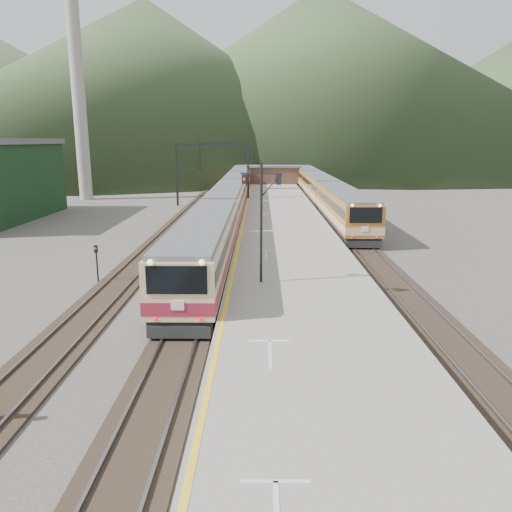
{
  "coord_description": "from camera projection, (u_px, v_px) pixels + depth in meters",
  "views": [
    {
      "loc": [
        3.45,
        -10.5,
        8.44
      ],
      "look_at": [
        3.19,
        17.11,
        2.0
      ],
      "focal_mm": 35.0,
      "sensor_mm": 36.0,
      "label": 1
    }
  ],
  "objects": [
    {
      "name": "ground",
      "position": [
        119.0,
        494.0,
        12.17
      ],
      "size": [
        400.0,
        400.0,
        0.0
      ],
      "primitive_type": "plane",
      "color": "#47423D",
      "rests_on": "ground"
    },
    {
      "name": "track_main",
      "position": [
        227.0,
        224.0,
        51.11
      ],
      "size": [
        2.6,
        200.0,
        0.23
      ],
      "color": "black",
      "rests_on": "ground"
    },
    {
      "name": "track_far",
      "position": [
        178.0,
        224.0,
        51.16
      ],
      "size": [
        2.6,
        200.0,
        0.23
      ],
      "color": "black",
      "rests_on": "ground"
    },
    {
      "name": "track_second",
      "position": [
        339.0,
        224.0,
        51.0
      ],
      "size": [
        2.6,
        200.0,
        0.23
      ],
      "color": "black",
      "rests_on": "ground"
    },
    {
      "name": "platform",
      "position": [
        283.0,
        223.0,
        49.01
      ],
      "size": [
        8.0,
        100.0,
        1.0
      ],
      "primitive_type": "cube",
      "color": "gray",
      "rests_on": "ground"
    },
    {
      "name": "gantry_near",
      "position": [
        212.0,
        163.0,
        64.49
      ],
      "size": [
        9.55,
        0.25,
        8.0
      ],
      "color": "black",
      "rests_on": "ground"
    },
    {
      "name": "gantry_far",
      "position": [
        226.0,
        156.0,
        88.84
      ],
      "size": [
        9.55,
        0.25,
        8.0
      ],
      "color": "black",
      "rests_on": "ground"
    },
    {
      "name": "smokestack",
      "position": [
        78.0,
        92.0,
        69.35
      ],
      "size": [
        1.8,
        1.8,
        30.0
      ],
      "primitive_type": "cylinder",
      "color": "#9E998E",
      "rests_on": "ground"
    },
    {
      "name": "station_shed",
      "position": [
        273.0,
        174.0,
        87.5
      ],
      "size": [
        9.4,
        4.4,
        3.1
      ],
      "color": "#4E332A",
      "rests_on": "platform"
    },
    {
      "name": "hill_a",
      "position": [
        148.0,
        82.0,
        190.77
      ],
      "size": [
        180.0,
        180.0,
        60.0
      ],
      "primitive_type": "cone",
      "color": "#3C4F2B",
      "rests_on": "ground"
    },
    {
      "name": "hill_b",
      "position": [
        319.0,
        75.0,
        227.37
      ],
      "size": [
        220.0,
        220.0,
        75.0
      ],
      "primitive_type": "cone",
      "color": "#3C4F2B",
      "rests_on": "ground"
    },
    {
      "name": "hill_d",
      "position": [
        6.0,
        100.0,
        240.78
      ],
      "size": [
        200.0,
        200.0,
        55.0
      ],
      "primitive_type": "cone",
      "color": "#3C4F2B",
      "rests_on": "ground"
    },
    {
      "name": "main_train",
      "position": [
        237.0,
        185.0,
        72.11
      ],
      "size": [
        3.08,
        105.69,
        3.76
      ],
      "color": "#DBB98A",
      "rests_on": "track_main"
    },
    {
      "name": "second_train",
      "position": [
        319.0,
        187.0,
        68.67
      ],
      "size": [
        3.04,
        62.39,
        3.71
      ],
      "color": "#B16F29",
      "rests_on": "track_second"
    },
    {
      "name": "signal_mast",
      "position": [
        261.0,
        210.0,
        25.91
      ],
      "size": [
        2.16,
        0.65,
        6.36
      ],
      "color": "black",
      "rests_on": "platform"
    },
    {
      "name": "short_signal_b",
      "position": [
        195.0,
        220.0,
        44.27
      ],
      "size": [
        0.24,
        0.18,
        2.27
      ],
      "color": "black",
      "rests_on": "ground"
    },
    {
      "name": "short_signal_c",
      "position": [
        97.0,
        258.0,
        30.1
      ],
      "size": [
        0.26,
        0.22,
        2.27
      ],
      "color": "black",
      "rests_on": "ground"
    }
  ]
}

